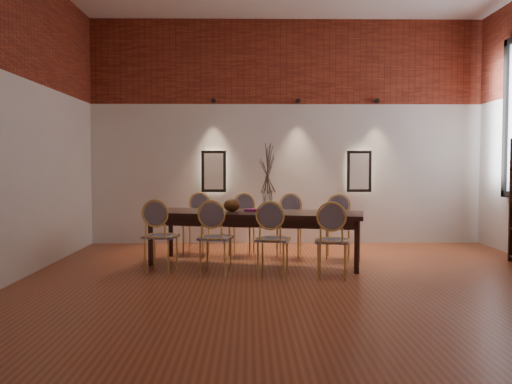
{
  "coord_description": "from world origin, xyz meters",
  "views": [
    {
      "loc": [
        -0.68,
        -6.23,
        1.41
      ],
      "look_at": [
        -0.58,
        1.04,
        1.05
      ],
      "focal_mm": 38.0,
      "sensor_mm": 36.0,
      "label": 1
    }
  ],
  "objects_px": {
    "chair_far_a": "(196,224)",
    "vase": "(267,201)",
    "chair_near_b": "(216,238)",
    "chair_near_d": "(332,241)",
    "chair_near_c": "(273,239)",
    "bowl": "(232,205)",
    "chair_far_c": "(289,226)",
    "book": "(255,210)",
    "chair_far_b": "(242,225)",
    "chair_far_d": "(338,227)",
    "chair_near_a": "(161,236)",
    "dining_table": "(256,238)"
  },
  "relations": [
    {
      "from": "chair_near_a",
      "to": "bowl",
      "type": "bearing_deg",
      "value": 41.88
    },
    {
      "from": "chair_far_c",
      "to": "bowl",
      "type": "distance_m",
      "value": 1.14
    },
    {
      "from": "chair_near_d",
      "to": "chair_far_b",
      "type": "bearing_deg",
      "value": 134.57
    },
    {
      "from": "dining_table",
      "to": "chair_far_c",
      "type": "xyz_separation_m",
      "value": [
        0.53,
        0.67,
        0.09
      ]
    },
    {
      "from": "chair_near_b",
      "to": "chair_far_b",
      "type": "distance_m",
      "value": 1.53
    },
    {
      "from": "chair_near_d",
      "to": "chair_far_b",
      "type": "height_order",
      "value": "same"
    },
    {
      "from": "chair_near_a",
      "to": "chair_far_a",
      "type": "distance_m",
      "value": 1.53
    },
    {
      "from": "chair_near_d",
      "to": "vase",
      "type": "distance_m",
      "value": 1.3
    },
    {
      "from": "chair_near_a",
      "to": "chair_near_d",
      "type": "relative_size",
      "value": 1.0
    },
    {
      "from": "chair_near_a",
      "to": "chair_near_d",
      "type": "xyz_separation_m",
      "value": [
        2.21,
        -0.47,
        0.0
      ]
    },
    {
      "from": "chair_near_a",
      "to": "chair_far_b",
      "type": "bearing_deg",
      "value": 63.77
    },
    {
      "from": "chair_near_d",
      "to": "chair_far_a",
      "type": "height_order",
      "value": "same"
    },
    {
      "from": "chair_near_b",
      "to": "bowl",
      "type": "distance_m",
      "value": 0.81
    },
    {
      "from": "chair_far_d",
      "to": "chair_near_b",
      "type": "bearing_deg",
      "value": 45.43
    },
    {
      "from": "chair_near_b",
      "to": "chair_far_c",
      "type": "relative_size",
      "value": 1.0
    },
    {
      "from": "chair_near_a",
      "to": "chair_near_b",
      "type": "height_order",
      "value": "same"
    },
    {
      "from": "chair_near_d",
      "to": "chair_far_c",
      "type": "relative_size",
      "value": 1.0
    },
    {
      "from": "chair_near_b",
      "to": "chair_far_d",
      "type": "height_order",
      "value": "same"
    },
    {
      "from": "chair_near_a",
      "to": "chair_far_b",
      "type": "height_order",
      "value": "same"
    },
    {
      "from": "chair_near_c",
      "to": "chair_far_b",
      "type": "relative_size",
      "value": 1.0
    },
    {
      "from": "book",
      "to": "bowl",
      "type": "bearing_deg",
      "value": -165.86
    },
    {
      "from": "chair_far_b",
      "to": "book",
      "type": "relative_size",
      "value": 3.62
    },
    {
      "from": "chair_near_b",
      "to": "chair_far_c",
      "type": "xyz_separation_m",
      "value": [
        1.06,
        1.34,
        0.0
      ]
    },
    {
      "from": "dining_table",
      "to": "chair_far_a",
      "type": "bearing_deg",
      "value": 145.92
    },
    {
      "from": "chair_near_d",
      "to": "vase",
      "type": "bearing_deg",
      "value": 141.45
    },
    {
      "from": "dining_table",
      "to": "vase",
      "type": "xyz_separation_m",
      "value": [
        0.17,
        -0.04,
        0.53
      ]
    },
    {
      "from": "chair_far_c",
      "to": "book",
      "type": "distance_m",
      "value": 0.84
    },
    {
      "from": "chair_near_d",
      "to": "chair_far_b",
      "type": "xyz_separation_m",
      "value": [
        -1.15,
        1.81,
        0.0
      ]
    },
    {
      "from": "chair_far_a",
      "to": "vase",
      "type": "distance_m",
      "value": 1.57
    },
    {
      "from": "chair_far_a",
      "to": "chair_near_c",
      "type": "bearing_deg",
      "value": 134.57
    },
    {
      "from": "chair_far_b",
      "to": "chair_far_d",
      "type": "xyz_separation_m",
      "value": [
        1.47,
        -0.32,
        0.0
      ]
    },
    {
      "from": "chair_far_b",
      "to": "chair_far_c",
      "type": "relative_size",
      "value": 1.0
    },
    {
      "from": "bowl",
      "to": "chair_near_c",
      "type": "bearing_deg",
      "value": -57.32
    },
    {
      "from": "chair_far_c",
      "to": "chair_far_a",
      "type": "bearing_deg",
      "value": 0.0
    },
    {
      "from": "dining_table",
      "to": "chair_near_b",
      "type": "relative_size",
      "value": 3.2
    },
    {
      "from": "book",
      "to": "chair_near_c",
      "type": "bearing_deg",
      "value": -76.52
    },
    {
      "from": "chair_near_b",
      "to": "chair_near_d",
      "type": "distance_m",
      "value": 1.5
    },
    {
      "from": "dining_table",
      "to": "chair_near_c",
      "type": "bearing_deg",
      "value": -63.77
    },
    {
      "from": "chair_near_c",
      "to": "chair_near_d",
      "type": "bearing_deg",
      "value": 0.0
    },
    {
      "from": "book",
      "to": "chair_far_b",
      "type": "bearing_deg",
      "value": 104.9
    },
    {
      "from": "chair_near_a",
      "to": "chair_far_c",
      "type": "relative_size",
      "value": 1.0
    },
    {
      "from": "dining_table",
      "to": "vase",
      "type": "distance_m",
      "value": 0.55
    },
    {
      "from": "bowl",
      "to": "vase",
      "type": "bearing_deg",
      "value": -6.45
    },
    {
      "from": "dining_table",
      "to": "book",
      "type": "distance_m",
      "value": 0.4
    },
    {
      "from": "vase",
      "to": "book",
      "type": "distance_m",
      "value": 0.26
    },
    {
      "from": "chair_near_c",
      "to": "bowl",
      "type": "height_order",
      "value": "chair_near_c"
    },
    {
      "from": "dining_table",
      "to": "chair_near_a",
      "type": "xyz_separation_m",
      "value": [
        -1.26,
        -0.51,
        0.09
      ]
    },
    {
      "from": "chair_far_a",
      "to": "chair_far_d",
      "type": "height_order",
      "value": "same"
    },
    {
      "from": "chair_near_a",
      "to": "vase",
      "type": "distance_m",
      "value": 1.57
    },
    {
      "from": "chair_near_d",
      "to": "vase",
      "type": "relative_size",
      "value": 3.13
    }
  ]
}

